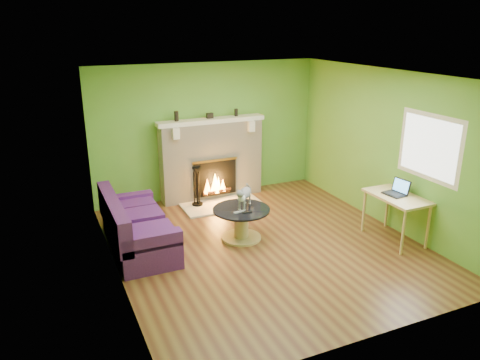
% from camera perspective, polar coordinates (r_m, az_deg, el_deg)
% --- Properties ---
extents(floor, '(5.00, 5.00, 0.00)m').
position_cam_1_polar(floor, '(7.39, 3.06, -7.86)').
color(floor, '#572C18').
rests_on(floor, ground).
extents(ceiling, '(5.00, 5.00, 0.00)m').
position_cam_1_polar(ceiling, '(6.65, 3.45, 12.62)').
color(ceiling, white).
rests_on(ceiling, wall_back).
extents(wall_back, '(5.00, 0.00, 5.00)m').
position_cam_1_polar(wall_back, '(9.13, -3.97, 6.00)').
color(wall_back, '#5F9631').
rests_on(wall_back, floor).
extents(wall_front, '(5.00, 0.00, 5.00)m').
position_cam_1_polar(wall_front, '(4.96, 16.58, -5.91)').
color(wall_front, '#5F9631').
rests_on(wall_front, floor).
extents(wall_left, '(0.00, 5.00, 5.00)m').
position_cam_1_polar(wall_left, '(6.25, -15.45, -0.67)').
color(wall_left, '#5F9631').
rests_on(wall_left, floor).
extents(wall_right, '(0.00, 5.00, 5.00)m').
position_cam_1_polar(wall_right, '(8.15, 17.49, 3.62)').
color(wall_right, '#5F9631').
rests_on(wall_right, floor).
extents(window_frame, '(0.00, 1.20, 1.20)m').
position_cam_1_polar(window_frame, '(7.46, 22.11, 3.74)').
color(window_frame, silver).
rests_on(window_frame, wall_right).
extents(window_pane, '(0.00, 1.06, 1.06)m').
position_cam_1_polar(window_pane, '(7.46, 22.07, 3.74)').
color(window_pane, white).
rests_on(window_pane, wall_right).
extents(fireplace, '(2.10, 0.46, 1.58)m').
position_cam_1_polar(fireplace, '(9.09, -3.49, 2.52)').
color(fireplace, beige).
rests_on(fireplace, floor).
extents(hearth, '(1.50, 0.75, 0.03)m').
position_cam_1_polar(hearth, '(8.88, -2.22, -3.02)').
color(hearth, beige).
rests_on(hearth, floor).
extents(mantel, '(2.10, 0.28, 0.08)m').
position_cam_1_polar(mantel, '(8.89, -3.54, 7.24)').
color(mantel, silver).
rests_on(mantel, fireplace).
extents(sofa, '(0.87, 1.86, 0.84)m').
position_cam_1_polar(sofa, '(7.32, -12.68, -5.77)').
color(sofa, '#401757').
rests_on(sofa, floor).
extents(coffee_table, '(0.91, 0.91, 0.51)m').
position_cam_1_polar(coffee_table, '(7.45, 0.16, -5.08)').
color(coffee_table, tan).
rests_on(coffee_table, floor).
extents(desk, '(0.59, 1.01, 0.75)m').
position_cam_1_polar(desk, '(7.68, 18.56, -2.45)').
color(desk, tan).
rests_on(desk, floor).
extents(cat, '(0.57, 0.60, 0.38)m').
position_cam_1_polar(cat, '(7.37, 0.58, -1.94)').
color(cat, slate).
rests_on(cat, coffee_table).
extents(remote_silver, '(0.17, 0.07, 0.02)m').
position_cam_1_polar(remote_silver, '(7.23, -0.17, -3.92)').
color(remote_silver, '#959598').
rests_on(remote_silver, coffee_table).
extents(remote_black, '(0.16, 0.05, 0.02)m').
position_cam_1_polar(remote_black, '(7.22, 0.90, -3.94)').
color(remote_black, black).
rests_on(remote_black, coffee_table).
extents(laptop, '(0.32, 0.35, 0.24)m').
position_cam_1_polar(laptop, '(7.63, 18.37, -0.87)').
color(laptop, black).
rests_on(laptop, desk).
extents(fire_tools, '(0.20, 0.20, 0.77)m').
position_cam_1_polar(fire_tools, '(8.73, -5.26, -0.68)').
color(fire_tools, black).
rests_on(fire_tools, hearth).
extents(mantel_vase_left, '(0.08, 0.08, 0.18)m').
position_cam_1_polar(mantel_vase_left, '(8.69, -7.76, 7.71)').
color(mantel_vase_left, black).
rests_on(mantel_vase_left, mantel).
extents(mantel_vase_right, '(0.07, 0.07, 0.14)m').
position_cam_1_polar(mantel_vase_right, '(9.09, -0.48, 8.24)').
color(mantel_vase_right, black).
rests_on(mantel_vase_right, mantel).
extents(mantel_box, '(0.12, 0.08, 0.10)m').
position_cam_1_polar(mantel_box, '(8.89, -3.70, 7.84)').
color(mantel_box, black).
rests_on(mantel_box, mantel).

